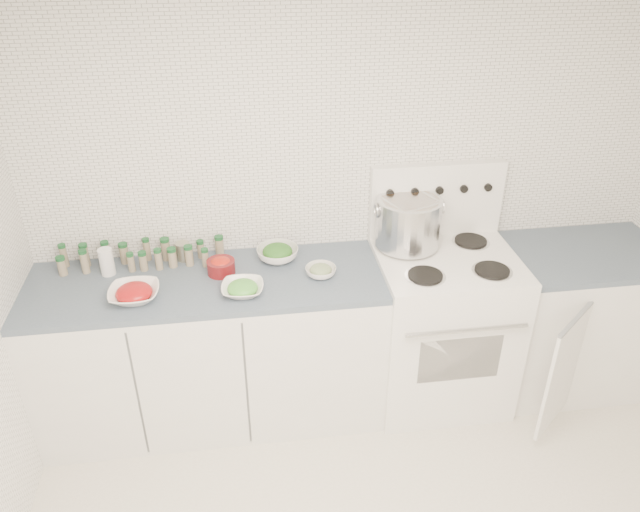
{
  "coord_description": "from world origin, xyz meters",
  "views": [
    {
      "loc": [
        -0.62,
        -1.6,
        2.64
      ],
      "look_at": [
        -0.23,
        1.14,
        1.03
      ],
      "focal_mm": 35.0,
      "sensor_mm": 36.0,
      "label": 1
    }
  ],
  "objects_px": {
    "stove": "(440,323)",
    "bowl_tomato": "(134,293)",
    "bowl_snowpea": "(243,288)",
    "stock_pot": "(408,220)"
  },
  "relations": [
    {
      "from": "stove",
      "to": "stock_pot",
      "type": "height_order",
      "value": "stove"
    },
    {
      "from": "stove",
      "to": "bowl_tomato",
      "type": "distance_m",
      "value": 1.71
    },
    {
      "from": "stove",
      "to": "bowl_tomato",
      "type": "height_order",
      "value": "stove"
    },
    {
      "from": "stock_pot",
      "to": "stove",
      "type": "bearing_deg",
      "value": -39.83
    },
    {
      "from": "stock_pot",
      "to": "bowl_snowpea",
      "type": "distance_m",
      "value": 0.99
    },
    {
      "from": "stove",
      "to": "bowl_snowpea",
      "type": "distance_m",
      "value": 1.2
    },
    {
      "from": "stove",
      "to": "stock_pot",
      "type": "xyz_separation_m",
      "value": [
        -0.19,
        0.16,
        0.6
      ]
    },
    {
      "from": "stove",
      "to": "bowl_tomato",
      "type": "relative_size",
      "value": 5.41
    },
    {
      "from": "stove",
      "to": "stock_pot",
      "type": "bearing_deg",
      "value": 140.17
    },
    {
      "from": "stove",
      "to": "bowl_snowpea",
      "type": "height_order",
      "value": "stove"
    }
  ]
}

